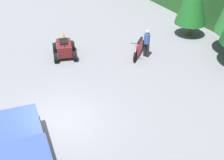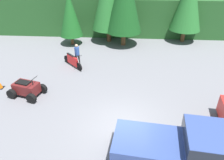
# 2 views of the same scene
# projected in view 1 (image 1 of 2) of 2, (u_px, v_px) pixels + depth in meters

# --- Properties ---
(ground_plane) EXTENTS (80.00, 80.00, 0.00)m
(ground_plane) POSITION_uv_depth(u_px,v_px,m) (58.00, 125.00, 13.28)
(ground_plane) COLOR slate
(dirt_bike) EXTENTS (1.74, 1.74, 1.13)m
(dirt_bike) POSITION_uv_depth(u_px,v_px,m) (139.00, 48.00, 18.58)
(dirt_bike) COLOR black
(dirt_bike) RESTS_ON ground_plane
(quad_atv) EXTENTS (2.26, 1.80, 1.22)m
(quad_atv) POSITION_uv_depth(u_px,v_px,m) (64.00, 49.00, 18.48)
(quad_atv) COLOR black
(quad_atv) RESTS_ON ground_plane
(rider_person) EXTENTS (0.47, 0.47, 1.70)m
(rider_person) POSITION_uv_depth(u_px,v_px,m) (147.00, 42.00, 18.23)
(rider_person) COLOR black
(rider_person) RESTS_ON ground_plane
(traffic_cone) EXTENTS (0.42, 0.42, 0.55)m
(traffic_cone) POSITION_uv_depth(u_px,v_px,m) (64.00, 37.00, 20.48)
(traffic_cone) COLOR black
(traffic_cone) RESTS_ON ground_plane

